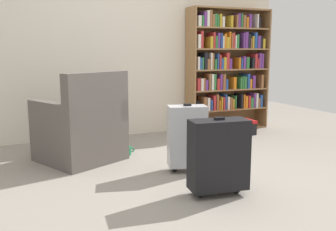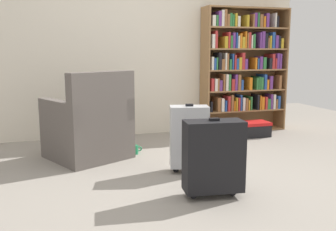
# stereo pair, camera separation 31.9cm
# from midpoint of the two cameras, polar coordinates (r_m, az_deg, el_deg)

# --- Properties ---
(ground_plane) EXTENTS (7.82, 7.82, 0.00)m
(ground_plane) POSITION_cam_midpoint_polar(r_m,az_deg,el_deg) (3.20, 5.97, -10.24)
(ground_plane) COLOR gray
(back_wall) EXTENTS (4.47, 0.10, 2.60)m
(back_wall) POSITION_cam_midpoint_polar(r_m,az_deg,el_deg) (4.91, -3.07, 12.22)
(back_wall) COLOR beige
(back_wall) RESTS_ON ground
(bookshelf) EXTENTS (1.18, 0.30, 1.66)m
(bookshelf) POSITION_cam_midpoint_polar(r_m,az_deg,el_deg) (5.25, 13.05, 7.34)
(bookshelf) COLOR olive
(bookshelf) RESTS_ON ground
(armchair) EXTENTS (0.94, 0.94, 0.90)m
(armchair) POSITION_cam_midpoint_polar(r_m,az_deg,el_deg) (3.87, -9.61, -1.92)
(armchair) COLOR #59514C
(armchair) RESTS_ON ground
(mug) EXTENTS (0.12, 0.08, 0.10)m
(mug) POSITION_cam_midpoint_polar(r_m,az_deg,el_deg) (4.03, -2.81, -5.24)
(mug) COLOR #1E7F4C
(mug) RESTS_ON ground
(storage_box) EXTENTS (0.41, 0.27, 0.19)m
(storage_box) POSITION_cam_midpoint_polar(r_m,az_deg,el_deg) (5.00, 14.64, -1.97)
(storage_box) COLOR black
(storage_box) RESTS_ON ground
(suitcase_silver) EXTENTS (0.38, 0.26, 0.63)m
(suitcase_silver) POSITION_cam_midpoint_polar(r_m,az_deg,el_deg) (3.40, 5.92, -3.27)
(suitcase_silver) COLOR #B7BABF
(suitcase_silver) RESTS_ON ground
(suitcase_black) EXTENTS (0.46, 0.25, 0.61)m
(suitcase_black) POSITION_cam_midpoint_polar(r_m,az_deg,el_deg) (2.85, 10.16, -6.16)
(suitcase_black) COLOR black
(suitcase_black) RESTS_ON ground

